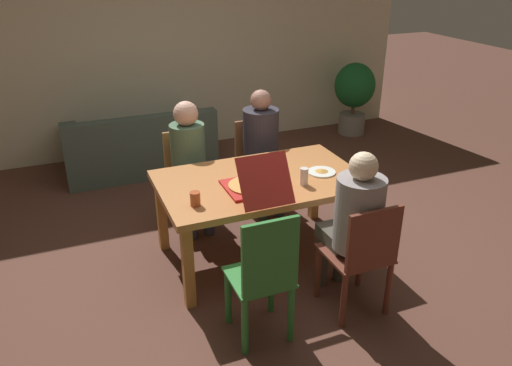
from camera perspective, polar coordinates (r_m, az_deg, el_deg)
The scene contains 17 objects.
ground_plane at distance 4.49m, azimuth 0.49°, elevation -8.13°, with size 20.00×20.00×0.00m, color brown.
back_wall at distance 6.70m, azimuth -9.74°, elevation 15.25°, with size 6.57×0.12×2.71m, color beige.
dining_table at distance 4.17m, azimuth 0.52°, elevation -0.52°, with size 1.67×1.03×0.74m.
chair_0 at distance 4.94m, azimuth -7.83°, elevation 1.34°, with size 0.40×0.43×0.87m.
person_0 at distance 4.72m, azimuth -7.52°, elevation 3.15°, with size 0.32×0.54×1.21m.
chair_1 at distance 5.18m, azimuth 0.14°, elevation 2.89°, with size 0.42×0.42×0.88m.
person_1 at distance 4.99m, azimuth 0.73°, elevation 4.75°, with size 0.36×0.51×1.24m.
chair_2 at distance 3.66m, azimuth 11.95°, elevation -8.00°, with size 0.44×0.43×0.91m.
person_2 at distance 3.64m, azimuth 11.07°, elevation -3.87°, with size 0.34×0.54×1.24m.
chair_3 at distance 3.34m, azimuth 0.89°, elevation -10.69°, with size 0.40×0.40×0.99m.
pizza_box_0 at distance 3.89m, azimuth -0.32°, elevation -0.26°, with size 0.40×0.61×0.36m.
plate_0 at distance 4.42m, azimuth 2.00°, elevation 2.34°, with size 0.24×0.24×0.03m.
plate_1 at distance 4.27m, azimuth 7.46°, elevation 1.29°, with size 0.24×0.24×0.03m.
drinking_glass_0 at distance 4.01m, azimuth 5.47°, elevation 0.74°, with size 0.07×0.07×0.14m, color silver.
drinking_glass_1 at distance 3.71m, azimuth -6.91°, elevation -1.79°, with size 0.08×0.08×0.11m, color #B7542D.
couch at distance 6.23m, azimuth -13.03°, elevation 3.80°, with size 1.73×0.89×0.76m.
potted_plant at distance 7.36m, azimuth 11.09°, elevation 10.12°, with size 0.57×0.57×1.02m.
Camera 1 is at (-1.46, -3.46, 2.46)m, focal length 35.25 mm.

